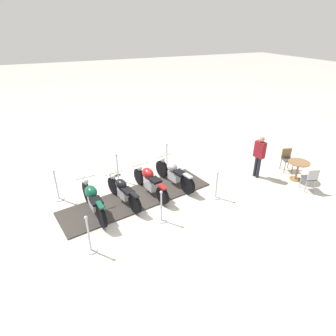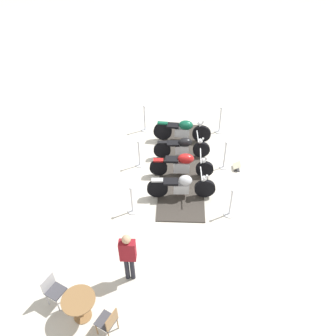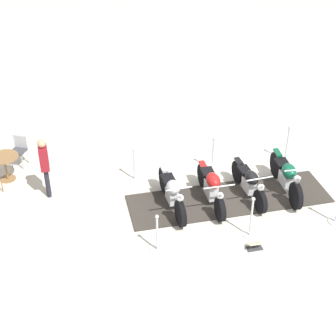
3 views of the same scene
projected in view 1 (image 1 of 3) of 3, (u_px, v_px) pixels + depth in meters
The scene contains 17 objects.
ground_plane at pixel (138, 198), 9.76m from camera, with size 80.00×80.00×0.00m, color beige.
display_platform at pixel (138, 198), 9.75m from camera, with size 5.30×1.50×0.04m, color #38332D.
motorcycle_chrome at pixel (174, 173), 10.33m from camera, with size 2.16×0.76×0.98m.
motorcycle_maroon at pixel (149, 181), 9.81m from camera, with size 2.17×0.78×0.91m.
motorcycle_black at pixel (123, 191), 9.30m from camera, with size 2.01×0.78×0.91m.
motorcycle_forest at pixel (93, 199), 8.76m from camera, with size 2.21×0.64×1.03m.
stanchion_right_mid at pixel (118, 172), 10.67m from camera, with size 0.31×0.31×1.12m.
stanchion_right_rear at pixel (58, 191), 9.56m from camera, with size 0.36×0.36×1.12m.
stanchion_right_front at pixel (167, 159), 11.85m from camera, with size 0.35×0.35×1.02m.
stanchion_left_mid at pixel (161, 211), 8.49m from camera, with size 0.30×0.30×1.07m.
stanchion_left_front at pixel (216, 189), 9.64m from camera, with size 0.31×0.31×1.01m.
stanchion_left_rear at pixel (90, 240), 7.36m from camera, with size 0.34×0.34×1.14m.
info_placard at pixel (115, 174), 11.18m from camera, with size 0.32×0.40×0.23m.
cafe_table at pixel (298, 166), 10.68m from camera, with size 0.79×0.79×0.74m.
cafe_chair_near_table at pixel (287, 158), 11.41m from camera, with size 0.50×0.50×0.90m.
cafe_chair_across_table at pixel (310, 178), 9.98m from camera, with size 0.50×0.50×0.88m.
bystander_person at pixel (259, 153), 10.67m from camera, with size 0.43×0.29×1.69m.
Camera 1 is at (7.88, -2.40, 5.43)m, focal length 30.13 mm.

